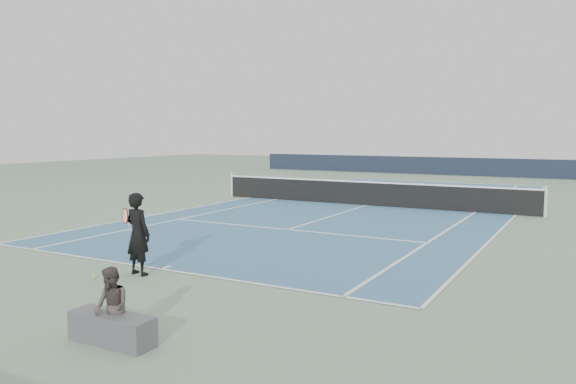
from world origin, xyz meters
The scene contains 7 objects.
ground centered at (0.00, 0.00, 0.00)m, with size 80.00×80.00×0.00m, color gray.
court_surface centered at (0.00, 0.00, 0.01)m, with size 10.97×23.77×0.01m, color #3B688C.
tennis_net centered at (0.00, 0.00, 0.50)m, with size 12.90×0.10×1.07m.
windscreen_far centered at (0.00, 17.88, 0.60)m, with size 30.00×0.25×1.20m, color black.
tennis_player centered at (-0.11, -12.41, 0.83)m, with size 0.79×0.51×1.66m.
tennis_ball centered at (-0.66, -13.06, 0.03)m, with size 0.06×0.06×0.06m, color #B7DF2D.
spectator_bench centered at (2.23, -15.35, 0.36)m, with size 1.33×0.83×1.09m.
Camera 1 is at (7.85, -20.62, 2.83)m, focal length 35.00 mm.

